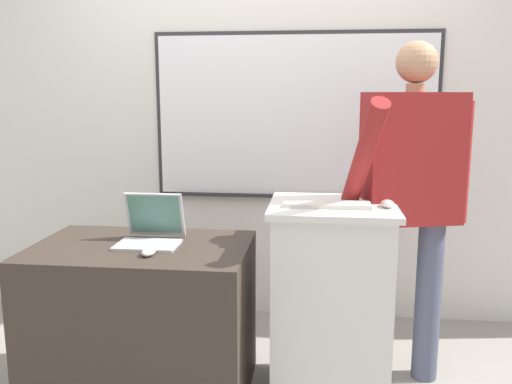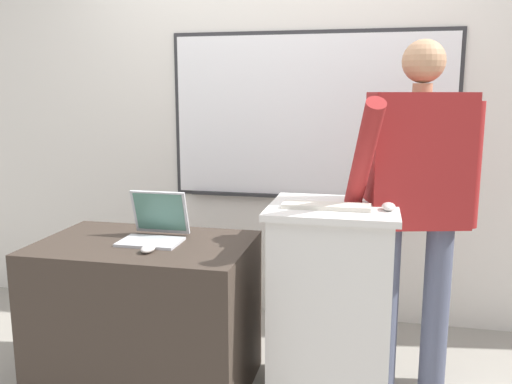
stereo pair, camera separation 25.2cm
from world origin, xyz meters
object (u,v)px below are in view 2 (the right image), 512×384
at_px(side_desk, 147,315).
at_px(computer_mouse_by_laptop, 148,249).
at_px(lectern_podium, 331,303).
at_px(wireless_keyboard, 326,206).
at_px(laptop, 156,225).
at_px(person_presenter, 417,194).
at_px(computer_mouse_by_keyboard, 389,206).

bearing_deg(side_desk, computer_mouse_by_laptop, -59.99).
relative_size(lectern_podium, wireless_keyboard, 2.43).
height_order(side_desk, laptop, laptop).
xyz_separation_m(person_presenter, computer_mouse_by_laptop, (-1.20, -0.41, -0.23)).
distance_m(computer_mouse_by_laptop, computer_mouse_by_keyboard, 1.10).
xyz_separation_m(wireless_keyboard, computer_mouse_by_laptop, (-0.79, -0.18, -0.20)).
relative_size(wireless_keyboard, computer_mouse_by_laptop, 3.96).
bearing_deg(computer_mouse_by_keyboard, laptop, 179.08).
bearing_deg(lectern_podium, computer_mouse_by_keyboard, -11.28).
bearing_deg(lectern_podium, side_desk, -174.33).
distance_m(lectern_podium, laptop, 0.94).
bearing_deg(computer_mouse_by_keyboard, lectern_podium, 168.72).
height_order(person_presenter, computer_mouse_by_keyboard, person_presenter).
height_order(wireless_keyboard, computer_mouse_by_laptop, wireless_keyboard).
relative_size(side_desk, person_presenter, 0.60).
xyz_separation_m(laptop, wireless_keyboard, (0.84, -0.04, 0.14)).
relative_size(computer_mouse_by_laptop, computer_mouse_by_keyboard, 1.00).
bearing_deg(laptop, computer_mouse_by_laptop, -76.75).
distance_m(laptop, computer_mouse_by_laptop, 0.23).
height_order(person_presenter, laptop, person_presenter).
bearing_deg(person_presenter, wireless_keyboard, -164.62).
height_order(laptop, wireless_keyboard, laptop).
distance_m(side_desk, laptop, 0.46).
xyz_separation_m(lectern_podium, side_desk, (-0.91, -0.09, -0.11)).
bearing_deg(person_presenter, lectern_podium, -170.84).
relative_size(lectern_podium, side_desk, 0.93).
bearing_deg(wireless_keyboard, computer_mouse_by_keyboard, 3.84).
relative_size(lectern_podium, person_presenter, 0.56).
relative_size(side_desk, laptop, 3.53).
relative_size(side_desk, computer_mouse_by_keyboard, 10.35).
bearing_deg(computer_mouse_by_keyboard, computer_mouse_by_laptop, -169.58).
bearing_deg(wireless_keyboard, computer_mouse_by_laptop, -167.36).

